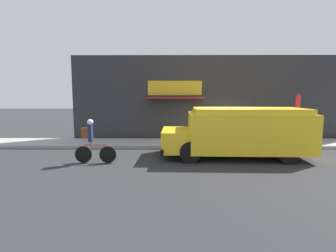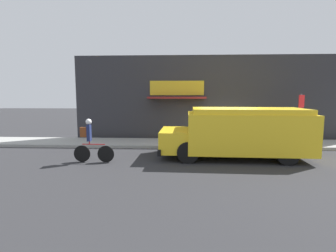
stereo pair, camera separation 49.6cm
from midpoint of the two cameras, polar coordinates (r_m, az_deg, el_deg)
ground_plane at (r=12.43m, az=11.33°, el=-4.94°), size 70.00×70.00×0.00m
sidewalk at (r=13.46m, az=10.48°, el=-3.72°), size 28.00×2.16×0.14m
storefront at (r=14.66m, az=9.44°, el=6.00°), size 15.90×1.00×4.63m
school_bus at (r=10.82m, az=14.16°, el=-1.12°), size 5.83×2.88×1.98m
cyclist at (r=10.08m, az=-17.60°, el=-3.19°), size 1.53×0.22×1.63m
stop_sign_post at (r=13.92m, az=25.43°, el=3.06°), size 0.45×0.45×2.41m
trash_bin at (r=14.48m, az=17.45°, el=-1.22°), size 0.49×0.49×0.84m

